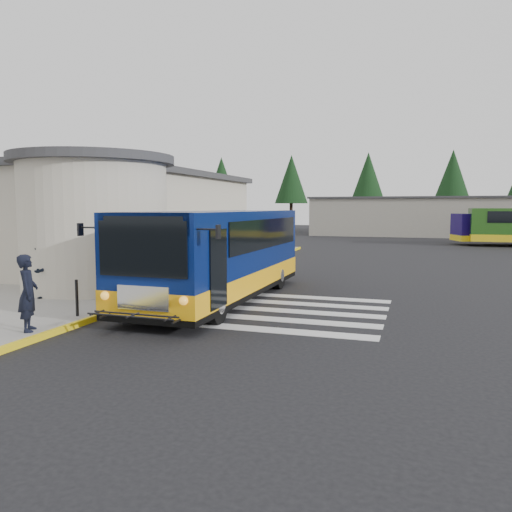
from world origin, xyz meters
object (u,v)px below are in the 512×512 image
(transit_bus, at_px, (220,258))
(pedestrian_a, at_px, (28,293))
(far_bus_a, at_px, (508,227))
(pedestrian_b, at_px, (40,272))
(bollard, at_px, (77,298))

(transit_bus, height_order, pedestrian_a, transit_bus)
(far_bus_a, bearing_deg, pedestrian_b, 131.92)
(bollard, bearing_deg, transit_bus, 58.54)
(pedestrian_b, xyz_separation_m, far_bus_a, (18.64, 32.20, 0.43))
(far_bus_a, bearing_deg, transit_bus, 138.24)
(pedestrian_b, bearing_deg, far_bus_a, 125.42)
(pedestrian_a, bearing_deg, far_bus_a, -57.13)
(transit_bus, height_order, pedestrian_b, transit_bus)
(pedestrian_b, height_order, bollard, pedestrian_b)
(transit_bus, bearing_deg, pedestrian_a, -113.29)
(transit_bus, xyz_separation_m, pedestrian_b, (-5.43, -2.17, -0.41))
(pedestrian_a, relative_size, far_bus_a, 0.21)
(far_bus_a, bearing_deg, pedestrian_a, 138.27)
(pedestrian_b, bearing_deg, transit_bus, 87.24)
(transit_bus, height_order, bollard, transit_bus)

